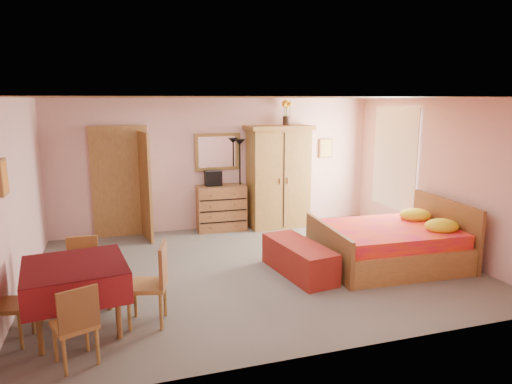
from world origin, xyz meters
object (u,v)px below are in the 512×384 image
object	(u,v)px
chest_of_drawers	(221,208)
bed	(388,234)
sunflower_vase	(286,113)
dining_table	(77,297)
stereo	(213,178)
bench	(299,258)
chair_west	(9,304)
wall_mirror	(218,152)
chair_north	(83,272)
floor_lamp	(240,184)
chair_east	(147,284)
wardrobe	(278,177)
chair_south	(74,324)

from	to	relation	value
chest_of_drawers	bed	xyz separation A→B (m)	(2.07, -2.69, 0.05)
sunflower_vase	dining_table	xyz separation A→B (m)	(-3.85, -3.51, -1.92)
stereo	dining_table	world-z (taller)	stereo
bench	chair_west	bearing A→B (deg)	-166.25
wall_mirror	stereo	world-z (taller)	wall_mirror
stereo	chair_north	xyz separation A→B (m)	(-2.31, -2.85, -0.63)
sunflower_vase	floor_lamp	bearing A→B (deg)	-178.75
bed	chair_east	distance (m)	3.88
wardrobe	bench	size ratio (longest dim) A/B	1.45
sunflower_vase	wall_mirror	bearing A→B (deg)	172.17
wardrobe	chair_north	size ratio (longest dim) A/B	2.43
wall_mirror	chair_north	xyz separation A→B (m)	(-2.45, -3.00, -1.13)
chair_north	chair_east	size ratio (longest dim) A/B	0.88
stereo	chair_east	world-z (taller)	stereo
wall_mirror	wardrobe	distance (m)	1.32
chest_of_drawers	bed	world-z (taller)	bed
stereo	bed	world-z (taller)	stereo
wardrobe	bench	world-z (taller)	wardrobe
wardrobe	bed	bearing A→B (deg)	-73.57
bench	chair_west	xyz separation A→B (m)	(-3.71, -0.91, 0.20)
floor_lamp	bench	size ratio (longest dim) A/B	1.27
sunflower_vase	chair_north	size ratio (longest dim) A/B	0.59
bed	sunflower_vase	bearing A→B (deg)	107.26
chair_north	bed	bearing A→B (deg)	-176.06
chair_north	chair_west	bearing A→B (deg)	50.41
stereo	chair_south	xyz separation A→B (m)	(-2.31, -4.25, -0.63)
wall_mirror	bed	size ratio (longest dim) A/B	0.43
dining_table	chair_west	distance (m)	0.68
chair_south	chair_north	xyz separation A→B (m)	(0.00, 1.40, 0.00)
stereo	floor_lamp	distance (m)	0.56
chair_north	chair_east	world-z (taller)	chair_east
dining_table	chair_east	size ratio (longest dim) A/B	1.12
chair_south	chair_north	size ratio (longest dim) A/B	0.99
bench	dining_table	distance (m)	3.16
chest_of_drawers	wardrobe	bearing A→B (deg)	-1.56
floor_lamp	chair_east	size ratio (longest dim) A/B	1.88
bed	chest_of_drawers	bearing A→B (deg)	130.43
bench	sunflower_vase	bearing A→B (deg)	73.25
wall_mirror	floor_lamp	size ratio (longest dim) A/B	0.52
stereo	bench	size ratio (longest dim) A/B	0.22
chest_of_drawers	chair_east	size ratio (longest dim) A/B	1.00
stereo	chair_east	bearing A→B (deg)	-113.48
chair_north	chair_west	distance (m)	1.04
wardrobe	dining_table	bearing A→B (deg)	-139.49
floor_lamp	sunflower_vase	distance (m)	1.72
floor_lamp	dining_table	distance (m)	4.55
bed	wardrobe	bearing A→B (deg)	111.71
floor_lamp	dining_table	bearing A→B (deg)	-129.41
chest_of_drawers	chair_east	world-z (taller)	chair_east
bench	chair_west	world-z (taller)	chair_west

